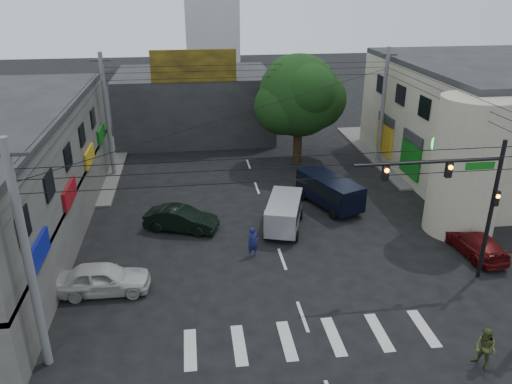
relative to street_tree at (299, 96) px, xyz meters
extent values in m
plane|color=black|center=(-4.00, -17.00, -5.47)|extent=(160.00, 160.00, 0.00)
cube|color=#514F4C|center=(-22.00, 1.00, -5.40)|extent=(16.00, 16.00, 0.15)
cube|color=#514F4C|center=(14.00, 1.00, -5.40)|extent=(16.00, 16.00, 0.15)
cube|color=gray|center=(14.00, -4.00, -1.47)|extent=(14.00, 18.00, 8.00)
cylinder|color=gray|center=(7.00, -13.00, -1.47)|extent=(4.00, 4.00, 8.00)
cube|color=#232326|center=(-8.00, 9.00, -2.47)|extent=(14.00, 10.00, 6.00)
cube|color=olive|center=(-8.00, 4.10, 1.83)|extent=(7.00, 0.30, 2.60)
cylinder|color=black|center=(0.00, 0.00, -3.27)|extent=(0.70, 0.70, 4.40)
sphere|color=black|center=(0.00, 0.00, 0.03)|extent=(6.40, 6.40, 6.40)
cylinder|color=black|center=(5.50, -18.00, -1.87)|extent=(0.20, 0.20, 7.20)
cylinder|color=black|center=(2.00, -18.00, 0.83)|extent=(7.00, 0.14, 0.14)
cube|color=black|center=(3.00, -18.00, 0.43)|extent=(0.28, 0.22, 0.75)
cube|color=black|center=(0.00, -18.00, 0.43)|extent=(0.28, 0.22, 0.75)
sphere|color=orange|center=(3.00, -18.14, 0.58)|extent=(0.20, 0.20, 0.20)
sphere|color=orange|center=(0.00, -18.14, 0.58)|extent=(0.20, 0.20, 0.20)
cube|color=#0E6214|center=(4.50, -18.00, 0.53)|extent=(1.40, 0.06, 0.35)
cylinder|color=#59595B|center=(-14.50, -21.50, -0.87)|extent=(0.32, 0.32, 9.20)
cylinder|color=#59595B|center=(-14.50, -1.00, -0.87)|extent=(0.32, 0.32, 9.20)
cylinder|color=#59595B|center=(6.50, -1.00, -0.87)|extent=(0.32, 0.32, 9.20)
imported|color=black|center=(-9.35, -10.85, -4.76)|extent=(4.28, 5.31, 1.43)
imported|color=beige|center=(-13.01, -16.86, -4.72)|extent=(1.96, 4.49, 1.50)
imported|color=#4F0B0C|center=(6.49, -15.82, -4.84)|extent=(2.43, 4.61, 1.26)
imported|color=#161C4E|center=(-5.50, -14.44, -4.63)|extent=(0.77, 0.65, 1.68)
imported|color=#404A22|center=(2.19, -23.99, -4.60)|extent=(1.34, 1.30, 1.74)
camera|label=1|loc=(-8.51, -37.80, 8.37)|focal=35.00mm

